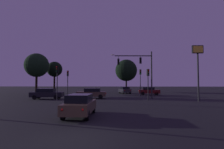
# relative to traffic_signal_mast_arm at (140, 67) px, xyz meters

# --- Properties ---
(ground_plane) EXTENTS (168.00, 168.00, 0.00)m
(ground_plane) POSITION_rel_traffic_signal_mast_arm_xyz_m (-5.17, 5.32, -4.74)
(ground_plane) COLOR black
(ground_plane) RESTS_ON ground
(traffic_signal_mast_arm) EXTENTS (6.13, 0.57, 6.98)m
(traffic_signal_mast_arm) POSITION_rel_traffic_signal_mast_arm_xyz_m (0.00, 0.00, 0.00)
(traffic_signal_mast_arm) COLOR #232326
(traffic_signal_mast_arm) RESTS_ON ground
(traffic_light_corner_left) EXTENTS (0.35, 0.38, 4.32)m
(traffic_light_corner_left) POSITION_rel_traffic_signal_mast_arm_xyz_m (-11.49, 2.35, -1.68)
(traffic_light_corner_left) COLOR #232326
(traffic_light_corner_left) RESTS_ON ground
(traffic_light_corner_right) EXTENTS (0.37, 0.39, 4.68)m
(traffic_light_corner_right) POSITION_rel_traffic_signal_mast_arm_xyz_m (0.64, 4.84, -1.44)
(traffic_light_corner_right) COLOR #232326
(traffic_light_corner_right) RESTS_ON ground
(traffic_light_median) EXTENTS (0.35, 0.38, 4.55)m
(traffic_light_median) POSITION_rel_traffic_signal_mast_arm_xyz_m (-11.14, -3.67, -1.53)
(traffic_light_median) COLOR #232326
(traffic_light_median) RESTS_ON ground
(traffic_light_far_side) EXTENTS (0.37, 0.39, 4.14)m
(traffic_light_far_side) POSITION_rel_traffic_signal_mast_arm_xyz_m (0.68, -2.84, -1.80)
(traffic_light_far_side) COLOR #232326
(traffic_light_far_side) RESTS_ON ground
(car_nearside_lane) EXTENTS (1.73, 4.34, 1.52)m
(car_nearside_lane) POSITION_rel_traffic_signal_mast_arm_xyz_m (-5.91, -13.91, -3.95)
(car_nearside_lane) COLOR #473828
(car_nearside_lane) RESTS_ON ground
(car_crossing_left) EXTENTS (4.41, 1.92, 1.52)m
(car_crossing_left) POSITION_rel_traffic_signal_mast_arm_xyz_m (-7.23, 0.30, -3.94)
(car_crossing_left) COLOR #473828
(car_crossing_left) RESTS_ON ground
(car_crossing_right) EXTENTS (4.65, 2.19, 1.52)m
(car_crossing_right) POSITION_rel_traffic_signal_mast_arm_xyz_m (-13.48, -1.13, -3.94)
(car_crossing_right) COLOR black
(car_crossing_right) RESTS_ON ground
(car_far_lane) EXTENTS (2.69, 4.62, 1.52)m
(car_far_lane) POSITION_rel_traffic_signal_mast_arm_xyz_m (-1.85, 12.32, -3.94)
(car_far_lane) COLOR #232328
(car_far_lane) RESTS_ON ground
(car_parked_lot) EXTENTS (4.11, 2.21, 1.52)m
(car_parked_lot) POSITION_rel_traffic_signal_mast_arm_xyz_m (2.73, 8.23, -3.95)
(car_parked_lot) COLOR #4C0F0F
(car_parked_lot) RESTS_ON ground
(store_sign_illuminated) EXTENTS (1.41, 0.33, 7.02)m
(store_sign_illuminated) POSITION_rel_traffic_signal_mast_arm_xyz_m (6.72, -3.86, 0.40)
(store_sign_illuminated) COLOR #232326
(store_sign_illuminated) RESTS_ON ground
(tree_behind_sign) EXTENTS (4.45, 4.45, 7.86)m
(tree_behind_sign) POSITION_rel_traffic_signal_mast_arm_xyz_m (-18.52, 6.27, 0.86)
(tree_behind_sign) COLOR black
(tree_behind_sign) RESTS_ON ground
(tree_left_far) EXTENTS (5.62, 5.62, 8.38)m
(tree_left_far) POSITION_rel_traffic_signal_mast_arm_xyz_m (-1.17, 19.48, 0.82)
(tree_left_far) COLOR black
(tree_left_far) RESTS_ON ground
(tree_center_horizon) EXTENTS (3.25, 3.25, 6.86)m
(tree_center_horizon) POSITION_rel_traffic_signal_mast_arm_xyz_m (-16.82, 10.90, 0.44)
(tree_center_horizon) COLOR black
(tree_center_horizon) RESTS_ON ground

